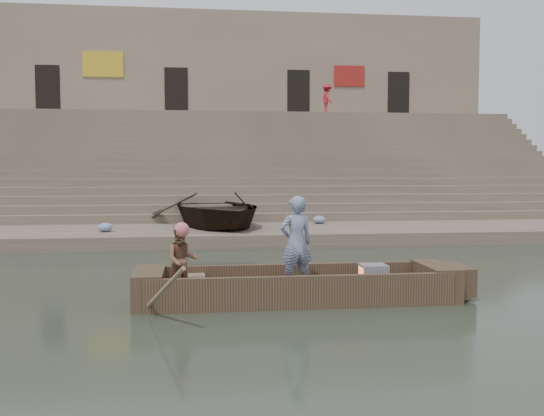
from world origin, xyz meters
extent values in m
plane|color=#253024|center=(0.00, 0.00, 0.00)|extent=(120.00, 120.00, 0.00)
cube|color=#806D5B|center=(0.00, 8.00, 0.20)|extent=(32.00, 4.00, 0.40)
cube|color=#806D5B|center=(0.00, 15.50, 1.40)|extent=(32.00, 3.00, 2.80)
cube|color=#806D5B|center=(0.00, 22.50, 2.60)|extent=(32.00, 3.00, 5.20)
cube|color=#806D5B|center=(0.00, 10.25, 0.35)|extent=(32.00, 0.50, 0.70)
cube|color=#806D5B|center=(0.00, 10.75, 0.50)|extent=(32.00, 0.50, 1.00)
cube|color=#806D5B|center=(0.00, 11.25, 0.65)|extent=(32.00, 0.50, 1.30)
cube|color=#806D5B|center=(0.00, 11.75, 0.80)|extent=(32.00, 0.50, 1.60)
cube|color=#806D5B|center=(0.00, 12.25, 0.95)|extent=(32.00, 0.50, 1.90)
cube|color=#806D5B|center=(0.00, 12.75, 1.10)|extent=(32.00, 0.50, 2.20)
cube|color=#806D5B|center=(0.00, 13.25, 1.25)|extent=(32.00, 0.50, 2.50)
cube|color=#806D5B|center=(0.00, 13.75, 1.40)|extent=(32.00, 0.50, 2.80)
cube|color=#806D5B|center=(0.00, 17.25, 1.55)|extent=(32.00, 0.50, 3.10)
cube|color=#806D5B|center=(0.00, 17.75, 1.70)|extent=(32.00, 0.50, 3.40)
cube|color=#806D5B|center=(0.00, 18.25, 1.85)|extent=(32.00, 0.50, 3.70)
cube|color=#806D5B|center=(0.00, 18.75, 2.00)|extent=(32.00, 0.50, 4.00)
cube|color=#806D5B|center=(0.00, 19.25, 2.15)|extent=(32.00, 0.50, 4.30)
cube|color=#806D5B|center=(0.00, 19.75, 2.30)|extent=(32.00, 0.50, 4.60)
cube|color=#806D5B|center=(0.00, 20.25, 2.45)|extent=(32.00, 0.50, 4.90)
cube|color=#806D5B|center=(0.00, 20.75, 2.60)|extent=(32.00, 0.50, 5.20)
cube|color=gray|center=(0.00, 26.50, 5.60)|extent=(32.00, 5.00, 11.20)
cube|color=black|center=(-9.00, 24.05, 6.60)|extent=(1.30, 0.18, 2.60)
cube|color=black|center=(-2.00, 24.05, 6.60)|extent=(1.30, 0.18, 2.60)
cube|color=black|center=(5.00, 24.05, 6.60)|extent=(1.30, 0.18, 2.60)
cube|color=black|center=(11.00, 24.05, 6.60)|extent=(1.30, 0.18, 2.60)
cube|color=gold|center=(-6.00, 23.98, 8.00)|extent=(2.20, 0.10, 1.40)
cube|color=maroon|center=(8.00, 23.98, 7.60)|extent=(1.80, 0.10, 1.20)
cube|color=brown|center=(0.81, -0.63, 0.11)|extent=(5.00, 1.30, 0.22)
cube|color=brown|center=(0.81, -1.25, 0.28)|extent=(5.20, 0.12, 0.56)
cube|color=brown|center=(0.81, -0.01, 0.28)|extent=(5.20, 0.12, 0.56)
cube|color=brown|center=(-1.74, -0.63, 0.30)|extent=(0.50, 1.30, 0.60)
cube|color=brown|center=(3.36, -0.63, 0.30)|extent=(0.50, 1.30, 0.60)
cube|color=brown|center=(3.76, -0.63, 0.32)|extent=(0.35, 0.90, 0.50)
cube|color=#937A5B|center=(-0.94, -0.63, 0.40)|extent=(0.30, 1.20, 0.08)
cylinder|color=#937A5B|center=(-1.59, -1.53, 0.30)|extent=(1.03, 2.10, 1.36)
sphere|color=#D66A6E|center=(-1.18, -0.77, 1.30)|extent=(0.26, 0.26, 0.26)
imported|color=navy|center=(0.78, -0.69, 1.04)|extent=(0.67, 0.51, 1.64)
imported|color=#20623B|center=(-1.18, -0.77, 0.79)|extent=(0.61, 0.51, 1.14)
cube|color=gray|center=(2.19, -0.63, 0.42)|extent=(0.46, 0.42, 0.40)
cube|color=#E5593F|center=(1.98, -0.63, 0.42)|extent=(0.04, 0.34, 0.32)
imported|color=#2D2116|center=(-0.31, 8.78, 0.96)|extent=(4.86, 6.05, 1.11)
imported|color=#B61E2B|center=(6.18, 21.60, 6.00)|extent=(0.69, 1.09, 1.61)
ellipsoid|color=#3F5999|center=(-3.65, 7.55, 0.53)|extent=(0.44, 0.44, 0.26)
ellipsoid|color=#3F5999|center=(2.29, 8.06, 0.53)|extent=(0.44, 0.44, 0.26)
ellipsoid|color=#3F5999|center=(3.24, 9.29, 0.53)|extent=(0.44, 0.44, 0.26)
camera|label=1|loc=(-0.94, -11.02, 2.38)|focal=40.07mm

